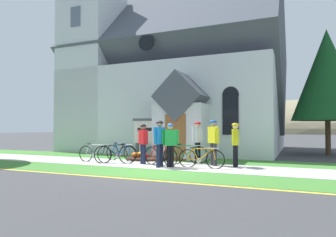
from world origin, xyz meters
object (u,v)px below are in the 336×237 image
Objects in this scene: bicycle_white at (95,153)px; cyclist_in_red_jersey at (213,138)px; bicycle_orange at (201,158)px; cyclist_in_orange_jersey at (143,141)px; roadside_conifer at (327,75)px; bicycle_silver at (121,152)px; cyclist_in_green_jersey at (160,139)px; cyclist_in_yellow_jersey at (198,138)px; cyclist_in_white_jersey at (170,142)px; cyclist_in_blue_jersey at (235,141)px; bicycle_green at (115,154)px; church_sign at (153,132)px; bicycle_yellow at (186,155)px; bicycle_blue at (160,156)px.

cyclist_in_red_jersey is at bearing 8.96° from bicycle_white.
cyclist_in_orange_jersey is at bearing 174.39° from bicycle_orange.
cyclist_in_red_jersey is at bearing -123.26° from roadside_conifer.
bicycle_silver is (-4.05, 0.97, 0.01)m from bicycle_orange.
cyclist_in_yellow_jersey is (0.88, 1.92, -0.01)m from cyclist_in_green_jersey.
cyclist_in_red_jersey is (1.36, 1.12, 0.11)m from cyclist_in_white_jersey.
bicycle_silver is 5.19m from cyclist_in_blue_jersey.
bicycle_green is 2.34m from cyclist_in_green_jersey.
cyclist_in_yellow_jersey is (1.93, 1.25, 0.09)m from cyclist_in_orange_jersey.
cyclist_in_green_jersey is at bearing -8.29° from bicycle_white.
roadside_conifer is (4.79, 7.79, 4.01)m from bicycle_orange.
church_sign is 1.33× the size of bicycle_yellow.
cyclist_in_white_jersey is (2.09, -2.76, -0.31)m from church_sign.
bicycle_green is at bearing -174.75° from bicycle_blue.
bicycle_white is 3.42m from cyclist_in_green_jersey.
bicycle_green is (-2.80, -0.93, 0.00)m from bicycle_yellow.
cyclist_in_green_jersey is 1.25m from cyclist_in_orange_jersey.
bicycle_blue is 1.02× the size of cyclist_in_blue_jersey.
cyclist_in_red_jersey is at bearing -2.47° from bicycle_yellow.
bicycle_blue is 2.97m from cyclist_in_blue_jersey.
cyclist_in_blue_jersey is 8.57m from roadside_conifer.
bicycle_blue is at bearing -57.59° from church_sign.
bicycle_blue is (2.32, -0.80, 0.00)m from bicycle_silver.
bicycle_yellow is at bearing 134.85° from bicycle_orange.
cyclist_in_yellow_jersey reaches higher than bicycle_orange.
cyclist_in_yellow_jersey is (2.60, -1.00, -0.24)m from church_sign.
cyclist_in_red_jersey is at bearing -1.45° from bicycle_silver.
bicycle_silver is at bearing -142.32° from roadside_conifer.
bicycle_orange is 1.04× the size of bicycle_green.
cyclist_in_yellow_jersey is at bearing -130.60° from roadside_conifer.
bicycle_blue is at bearing -137.89° from bicycle_yellow.
bicycle_green is at bearing -4.23° from bicycle_white.
bicycle_blue is at bearing 5.25° from bicycle_green.
cyclist_in_orange_jersey is 11.05m from roadside_conifer.
bicycle_blue is 0.95× the size of cyclist_in_red_jersey.
cyclist_in_green_jersey is 2.88m from cyclist_in_blue_jersey.
cyclist_in_orange_jersey is (1.16, 0.27, 0.56)m from bicycle_green.
bicycle_yellow is at bearing -1.08° from bicycle_silver.
roadside_conifer is at bearing 49.50° from bicycle_blue.
church_sign is at bearing 145.38° from bicycle_yellow.
cyclist_in_white_jersey is at bearing -19.96° from cyclist_in_orange_jersey.
cyclist_in_white_jersey is 0.94× the size of cyclist_in_yellow_jersey.
cyclist_in_yellow_jersey is 1.05× the size of cyclist_in_blue_jersey.
bicycle_blue is 1.86m from cyclist_in_yellow_jersey.
bicycle_orange is at bearing -0.74° from bicycle_white.
bicycle_blue is at bearing 174.65° from bicycle_orange.
bicycle_orange is at bearing 13.32° from cyclist_in_white_jersey.
bicycle_white is 4.48m from cyclist_in_yellow_jersey.
cyclist_in_red_jersey is at bearing -37.07° from cyclist_in_yellow_jersey.
bicycle_white is at bearing -178.14° from bicycle_blue.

